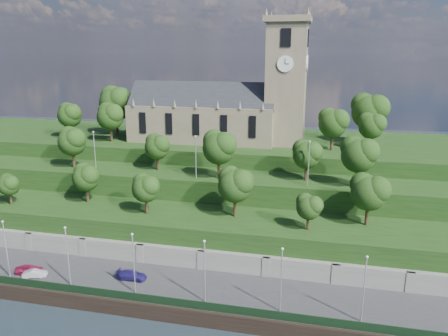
% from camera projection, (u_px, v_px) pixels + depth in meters
% --- Properties ---
extents(ground, '(320.00, 320.00, 0.00)m').
position_uv_depth(ground, '(142.00, 318.00, 58.15)').
color(ground, black).
rests_on(ground, ground).
extents(promenade, '(160.00, 12.00, 2.00)m').
position_uv_depth(promenade, '(159.00, 288.00, 63.54)').
color(promenade, '#2D2D30').
rests_on(promenade, ground).
extents(quay_wall, '(160.00, 0.50, 2.20)m').
position_uv_depth(quay_wall, '(142.00, 311.00, 57.82)').
color(quay_wall, black).
rests_on(quay_wall, ground).
extents(fence, '(160.00, 0.10, 1.20)m').
position_uv_depth(fence, '(143.00, 298.00, 58.04)').
color(fence, black).
rests_on(fence, promenade).
extents(retaining_wall, '(160.00, 2.10, 5.00)m').
position_uv_depth(retaining_wall, '(172.00, 260.00, 68.78)').
color(retaining_wall, slate).
rests_on(retaining_wall, ground).
extents(embankment_lower, '(160.00, 12.00, 8.00)m').
position_uv_depth(embankment_lower, '(184.00, 236.00, 74.07)').
color(embankment_lower, '#183411').
rests_on(embankment_lower, ground).
extents(embankment_upper, '(160.00, 10.00, 12.00)m').
position_uv_depth(embankment_upper, '(201.00, 204.00, 83.92)').
color(embankment_upper, '#183411').
rests_on(embankment_upper, ground).
extents(hilltop, '(160.00, 32.00, 15.00)m').
position_uv_depth(hilltop, '(225.00, 169.00, 103.31)').
color(hilltop, '#183411').
rests_on(hilltop, ground).
extents(church, '(38.60, 12.35, 27.60)m').
position_uv_depth(church, '(225.00, 107.00, 95.48)').
color(church, '#6A5E4A').
rests_on(church, hilltop).
extents(trees_lower, '(66.16, 8.68, 8.40)m').
position_uv_depth(trees_lower, '(215.00, 186.00, 71.19)').
color(trees_lower, black).
rests_on(trees_lower, embankment_lower).
extents(trees_upper, '(60.26, 8.34, 8.82)m').
position_uv_depth(trees_upper, '(223.00, 147.00, 78.93)').
color(trees_upper, black).
rests_on(trees_upper, embankment_upper).
extents(trees_hilltop, '(73.26, 16.53, 11.62)m').
position_uv_depth(trees_hilltop, '(216.00, 111.00, 95.91)').
color(trees_hilltop, black).
rests_on(trees_hilltop, hilltop).
extents(lamp_posts_promenade, '(60.36, 0.36, 8.95)m').
position_uv_depth(lamp_posts_promenade, '(134.00, 259.00, 59.10)').
color(lamp_posts_promenade, '#B2B2B7').
rests_on(lamp_posts_promenade, promenade).
extents(lamp_posts_upper, '(40.36, 0.36, 7.91)m').
position_uv_depth(lamp_posts_upper, '(196.00, 154.00, 78.37)').
color(lamp_posts_upper, '#B2B2B7').
rests_on(lamp_posts_upper, embankment_upper).
extents(car_left, '(4.26, 2.59, 1.36)m').
position_uv_depth(car_left, '(29.00, 269.00, 65.61)').
color(car_left, maroon).
rests_on(car_left, promenade).
extents(car_middle, '(3.64, 2.25, 1.13)m').
position_uv_depth(car_middle, '(35.00, 274.00, 64.53)').
color(car_middle, '#A3A2A7').
rests_on(car_middle, promenade).
extents(car_right, '(4.48, 1.83, 1.30)m').
position_uv_depth(car_right, '(132.00, 275.00, 63.92)').
color(car_right, navy).
rests_on(car_right, promenade).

